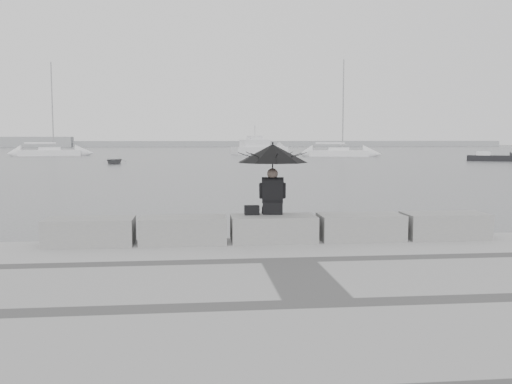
{
  "coord_description": "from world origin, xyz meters",
  "views": [
    {
      "loc": [
        -1.48,
        -11.05,
        2.47
      ],
      "look_at": [
        0.04,
        3.0,
        1.12
      ],
      "focal_mm": 40.0,
      "sensor_mm": 36.0,
      "label": 1
    }
  ],
  "objects": [
    {
      "name": "motor_cruiser",
      "position": [
        8.67,
        76.86,
        0.89
      ],
      "size": [
        8.93,
        5.45,
        4.5
      ],
      "rotation": [
        0.0,
        0.0,
        0.34
      ],
      "color": "silver",
      "rests_on": "ground"
    },
    {
      "name": "stone_block_far_right",
      "position": [
        3.4,
        -0.45,
        0.75
      ],
      "size": [
        1.6,
        0.8,
        0.5
      ],
      "primitive_type": "cube",
      "color": "slate",
      "rests_on": "promenade"
    },
    {
      "name": "distant_landmass",
      "position": [
        -8.14,
        154.51,
        0.9
      ],
      "size": [
        180.0,
        8.0,
        2.8
      ],
      "color": "gray",
      "rests_on": "ground"
    },
    {
      "name": "bag",
      "position": [
        -0.39,
        -0.29,
        1.09
      ],
      "size": [
        0.28,
        0.16,
        0.18
      ],
      "primitive_type": "cube",
      "color": "black",
      "rests_on": "stone_block_centre"
    },
    {
      "name": "stone_block_left",
      "position": [
        -1.7,
        -0.45,
        0.75
      ],
      "size": [
        1.6,
        0.8,
        0.5
      ],
      "primitive_type": "cube",
      "color": "slate",
      "rests_on": "promenade"
    },
    {
      "name": "sailboat_left",
      "position": [
        -21.33,
        70.56,
        0.52
      ],
      "size": [
        8.46,
        3.88,
        12.9
      ],
      "rotation": [
        0.0,
        0.0,
        0.19
      ],
      "color": "silver",
      "rests_on": "ground"
    },
    {
      "name": "seated_person",
      "position": [
        0.02,
        -0.19,
        2.04
      ],
      "size": [
        1.37,
        1.37,
        1.39
      ],
      "rotation": [
        0.0,
        0.0,
        -0.16
      ],
      "color": "black",
      "rests_on": "stone_block_centre"
    },
    {
      "name": "stone_block_far_left",
      "position": [
        -3.4,
        -0.45,
        0.75
      ],
      "size": [
        1.6,
        0.8,
        0.5
      ],
      "primitive_type": "cube",
      "color": "slate",
      "rests_on": "promenade"
    },
    {
      "name": "sailboat_right",
      "position": [
        17.8,
        63.7,
        0.52
      ],
      "size": [
        8.12,
        4.27,
        12.9
      ],
      "rotation": [
        0.0,
        0.0,
        -0.25
      ],
      "color": "silver",
      "rests_on": "ground"
    },
    {
      "name": "ground",
      "position": [
        0.0,
        0.0,
        0.0
      ],
      "size": [
        360.0,
        360.0,
        0.0
      ],
      "primitive_type": "plane",
      "color": "#414346",
      "rests_on": "ground"
    },
    {
      "name": "stone_block_centre",
      "position": [
        0.0,
        -0.45,
        0.75
      ],
      "size": [
        1.6,
        0.8,
        0.5
      ],
      "primitive_type": "cube",
      "color": "slate",
      "rests_on": "promenade"
    },
    {
      "name": "dinghy",
      "position": [
        -9.16,
        44.95,
        0.28
      ],
      "size": [
        3.32,
        1.44,
        0.56
      ],
      "primitive_type": "imported",
      "rotation": [
        0.0,
        0.0,
        0.01
      ],
      "color": "gray",
      "rests_on": "ground"
    },
    {
      "name": "small_motorboat",
      "position": [
        30.27,
        47.24,
        0.32
      ],
      "size": [
        4.91,
        3.68,
        1.1
      ],
      "rotation": [
        0.0,
        0.0,
        -0.5
      ],
      "color": "black",
      "rests_on": "ground"
    },
    {
      "name": "stone_block_right",
      "position": [
        1.7,
        -0.45,
        0.75
      ],
      "size": [
        1.6,
        0.8,
        0.5
      ],
      "primitive_type": "cube",
      "color": "slate",
      "rests_on": "promenade"
    }
  ]
}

